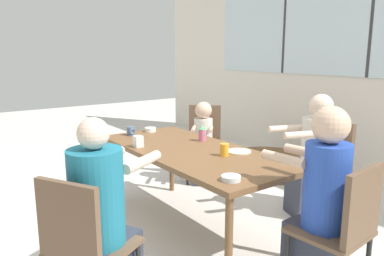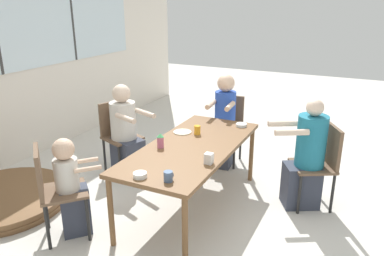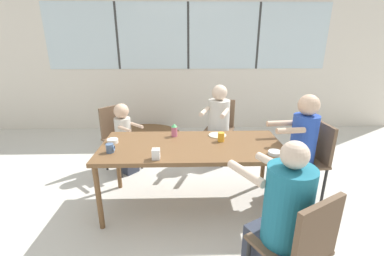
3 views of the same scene
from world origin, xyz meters
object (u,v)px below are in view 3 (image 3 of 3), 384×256
Objects in this scene: person_woman_green_shirt at (280,228)px; coffee_mug at (110,148)px; chair_for_man_blue_shirt at (220,123)px; juice_glass at (221,137)px; chair_for_man_teal_shirt at (313,154)px; person_man_teal_shirt at (299,152)px; sippy_cup at (174,130)px; milk_carton_small at (156,154)px; bowl_cereal at (275,153)px; person_toddler at (125,140)px; person_man_blue_shirt at (218,128)px; bowl_white_shallow at (113,141)px; chair_for_toddler at (118,132)px; chair_for_woman_green_shirt at (301,244)px; folded_table_stack at (144,139)px.

person_woman_green_shirt is 1.61m from coffee_mug.
juice_glass is at bearing 102.69° from chair_for_man_blue_shirt.
person_man_teal_shirt is at bearing 90.00° from chair_for_man_teal_shirt.
milk_carton_small is at bearing -103.87° from sippy_cup.
person_man_teal_shirt is 0.56m from bowl_cereal.
person_toddler is at bearing 147.47° from bowl_cereal.
sippy_cup is at bearing 78.78° from person_man_teal_shirt.
person_man_blue_shirt is 7.81× the size of sippy_cup.
person_man_teal_shirt is (0.61, 1.13, 0.04)m from person_woman_green_shirt.
chair_for_man_blue_shirt is 10.34× the size of coffee_mug.
chair_for_man_teal_shirt is 6.08× the size of sippy_cup.
bowl_white_shallow is at bearing -179.39° from juice_glass.
chair_for_man_teal_shirt reaches higher than bowl_white_shallow.
chair_for_man_blue_shirt is 1.50m from chair_for_toddler.
juice_glass is at bearing 104.75° from person_man_blue_shirt.
chair_for_toddler is at bearing 100.24° from person_woman_green_shirt.
chair_for_man_blue_shirt reaches higher than juice_glass.
chair_for_woman_green_shirt is 3.38m from folded_table_stack.
person_toddler reaches higher than milk_carton_small.
person_woman_green_shirt is 0.82m from bowl_cereal.
person_man_teal_shirt is (0.71, -1.15, 0.04)m from chair_for_man_blue_shirt.
person_man_teal_shirt is at bearing 113.59° from person_toddler.
chair_for_man_teal_shirt is at bearing -4.95° from sippy_cup.
bowl_cereal is at bearing -36.58° from juice_glass.
bowl_cereal is (0.36, -1.35, 0.21)m from person_man_blue_shirt.
coffee_mug is 0.69× the size of bowl_cereal.
chair_for_man_blue_shirt is at bearing -25.04° from folded_table_stack.
person_woman_green_shirt is 1.23× the size of person_toddler.
chair_for_woman_green_shirt is 1.93m from bowl_white_shallow.
bowl_white_shallow is (-1.38, 1.10, 0.20)m from person_woman_green_shirt.
chair_for_man_blue_shirt is 1.75m from bowl_white_shallow.
person_toddler is at bearing 39.30° from chair_for_man_blue_shirt.
chair_for_man_teal_shirt is 0.16m from person_man_teal_shirt.
folded_table_stack is at bearing 102.38° from milk_carton_small.
coffee_mug is at bearing -144.73° from sippy_cup.
bowl_white_shallow is at bearing 46.38° from person_toddler.
chair_for_man_teal_shirt reaches higher than folded_table_stack.
person_toddler is at bearing -93.70° from folded_table_stack.
juice_glass is at bearing 100.15° from chair_for_toddler.
sippy_cup is at bearing 91.76° from person_woman_green_shirt.
bowl_cereal is at bearing 46.52° from person_woman_green_shirt.
chair_for_woman_green_shirt reaches higher than milk_carton_small.
person_toddler is at bearing 99.64° from person_woman_green_shirt.
bowl_white_shallow is (-2.15, -0.05, 0.20)m from chair_for_man_teal_shirt.
chair_for_woman_green_shirt and chair_for_toddler have the same top height.
chair_for_woman_green_shirt is 0.93× the size of person_toddler.
chair_for_woman_green_shirt is 2.63m from chair_for_toddler.
person_woman_green_shirt is 2.32m from person_toddler.
person_man_blue_shirt is at bearing 67.29° from chair_for_woman_green_shirt.
milk_carton_small is (0.45, -0.16, 0.01)m from coffee_mug.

